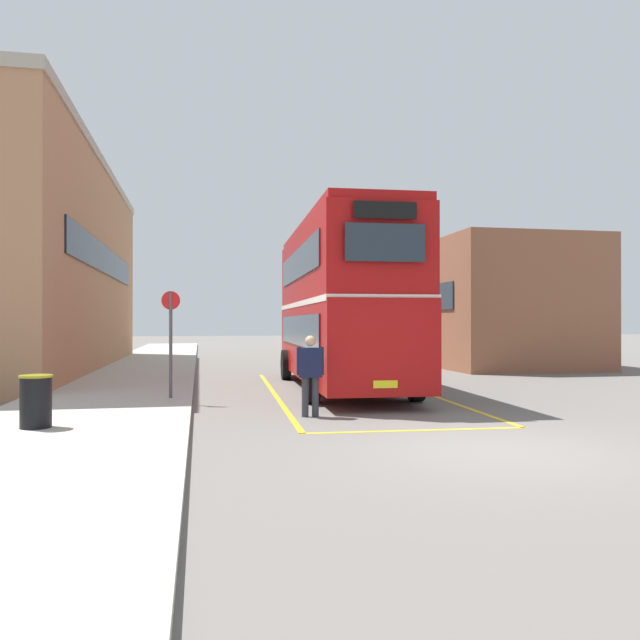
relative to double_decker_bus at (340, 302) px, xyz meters
name	(u,v)px	position (x,y,z in m)	size (l,w,h in m)	color
ground_plane	(316,373)	(0.31, 5.52, -2.51)	(135.60, 135.60, 0.00)	#66605B
sidewalk_left	(143,369)	(-6.19, 7.92, -2.44)	(4.00, 57.60, 0.14)	#B2ADA3
brick_building_left	(27,265)	(-10.82, 9.14, 1.72)	(6.19, 21.31, 8.46)	#AD7A56
depot_building_right	(474,306)	(8.92, 10.36, 0.21)	(6.28, 12.93, 5.45)	brown
double_decker_bus	(340,302)	(0.00, 0.00, 0.00)	(3.10, 10.38, 4.75)	black
single_deck_bus	(332,327)	(3.95, 19.84, -0.87)	(3.30, 9.63, 3.02)	black
pedestrian_boarding	(310,370)	(-1.80, -5.17, -1.56)	(0.56, 0.25, 1.66)	#2D2D38
litter_bin	(36,401)	(-6.74, -6.43, -1.92)	(0.54, 0.54, 0.89)	black
bus_stop_sign	(171,333)	(-4.69, -2.52, -0.85)	(0.44, 0.11, 2.53)	#4C4C51
bay_marking_yellow	(355,396)	(-0.03, -1.92, -2.51)	(4.65, 12.45, 0.01)	gold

